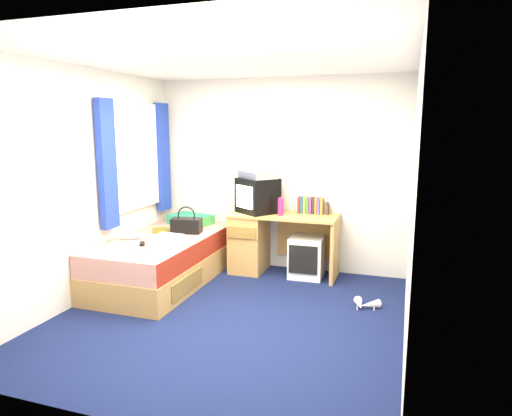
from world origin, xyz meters
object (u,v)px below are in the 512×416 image
(pillow, at_px, (191,219))
(colour_swatch_fan, at_px, (140,252))
(bed, at_px, (164,260))
(towel, at_px, (167,240))
(vcr, at_px, (258,175))
(remote_control, at_px, (142,244))
(picture_frame, at_px, (328,209))
(pink_water_bottle, at_px, (280,207))
(desk, at_px, (263,240))
(handbag, at_px, (187,225))
(crt_tv, at_px, (258,195))
(water_bottle, at_px, (131,236))
(white_heels, at_px, (364,304))
(aerosol_can, at_px, (276,207))
(magazine, at_px, (161,230))
(storage_cube, at_px, (307,257))

(pillow, bearing_deg, colour_swatch_fan, -84.11)
(bed, xyz_separation_m, towel, (0.20, -0.27, 0.32))
(vcr, distance_m, towel, 1.39)
(remote_control, bearing_deg, picture_frame, 5.11)
(remote_control, bearing_deg, colour_swatch_fan, -91.34)
(remote_control, bearing_deg, pink_water_bottle, 8.37)
(desk, xyz_separation_m, handbag, (-0.82, -0.46, 0.23))
(crt_tv, relative_size, water_bottle, 2.91)
(crt_tv, bearing_deg, bed, -105.85)
(picture_frame, relative_size, colour_swatch_fan, 0.64)
(crt_tv, xyz_separation_m, vcr, (0.00, 0.00, 0.26))
(handbag, xyz_separation_m, water_bottle, (-0.45, -0.50, -0.06))
(white_heels, bearing_deg, remote_control, -172.66)
(pillow, distance_m, handbag, 0.51)
(desk, relative_size, aerosol_can, 8.06)
(picture_frame, bearing_deg, handbag, -174.16)
(bed, relative_size, colour_swatch_fan, 9.09)
(vcr, bearing_deg, towel, -84.35)
(pink_water_bottle, bearing_deg, water_bottle, -150.33)
(vcr, xyz_separation_m, magazine, (-1.10, -0.47, -0.67))
(bed, relative_size, white_heels, 7.04)
(pillow, distance_m, storage_cube, 1.61)
(pillow, height_order, white_heels, pillow)
(bed, bearing_deg, aerosol_can, 33.19)
(colour_swatch_fan, bearing_deg, picture_frame, 44.01)
(water_bottle, bearing_deg, handbag, 48.18)
(picture_frame, xyz_separation_m, colour_swatch_fan, (-1.63, -1.58, -0.27))
(crt_tv, height_order, colour_swatch_fan, crt_tv)
(desk, bearing_deg, vcr, 176.75)
(picture_frame, bearing_deg, storage_cube, -151.54)
(vcr, relative_size, aerosol_can, 2.75)
(vcr, height_order, magazine, vcr)
(water_bottle, height_order, remote_control, water_bottle)
(pillow, distance_m, white_heels, 2.55)
(pillow, bearing_deg, aerosol_can, -0.45)
(aerosol_can, distance_m, colour_swatch_fan, 1.77)
(crt_tv, xyz_separation_m, picture_frame, (0.85, 0.17, -0.15))
(aerosol_can, height_order, towel, aerosol_can)
(pillow, bearing_deg, white_heels, -19.52)
(bed, height_order, water_bottle, water_bottle)
(vcr, distance_m, white_heels, 2.01)
(picture_frame, bearing_deg, desk, 176.87)
(vcr, distance_m, pink_water_bottle, 0.50)
(towel, bearing_deg, handbag, 94.60)
(magazine, xyz_separation_m, colour_swatch_fan, (0.31, -0.94, -0.00))
(aerosol_can, distance_m, towel, 1.40)
(bed, xyz_separation_m, desk, (0.98, 0.74, 0.14))
(water_bottle, bearing_deg, picture_frame, 28.89)
(water_bottle, relative_size, colour_swatch_fan, 0.91)
(handbag, distance_m, white_heels, 2.26)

